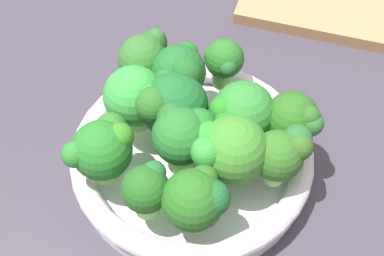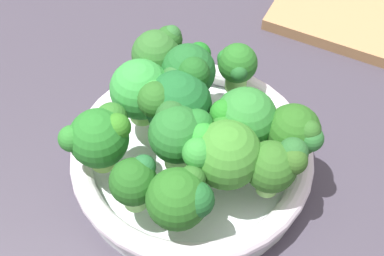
% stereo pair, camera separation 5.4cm
% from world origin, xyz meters
% --- Properties ---
extents(ground_plane, '(1.30, 1.30, 0.03)m').
position_xyz_m(ground_plane, '(0.00, 0.00, -0.01)').
color(ground_plane, '#3B3642').
extents(bowl, '(0.25, 0.25, 0.04)m').
position_xyz_m(bowl, '(-0.01, 0.01, 0.02)').
color(bowl, white).
rests_on(bowl, ground_plane).
extents(broccoli_floret_0, '(0.06, 0.06, 0.07)m').
position_xyz_m(broccoli_floret_0, '(-0.01, -0.05, 0.09)').
color(broccoli_floret_0, '#95D166').
rests_on(broccoli_floret_0, bowl).
extents(broccoli_floret_1, '(0.04, 0.04, 0.06)m').
position_xyz_m(broccoli_floret_1, '(0.04, 0.08, 0.07)').
color(broccoli_floret_1, '#90D974').
rests_on(broccoli_floret_1, bowl).
extents(broccoli_floret_2, '(0.05, 0.05, 0.07)m').
position_xyz_m(broccoli_floret_2, '(0.02, -0.07, 0.08)').
color(broccoli_floret_2, '#81B85F').
rests_on(broccoli_floret_2, bowl).
extents(broccoli_floret_3, '(0.07, 0.06, 0.07)m').
position_xyz_m(broccoli_floret_3, '(-0.06, 0.01, 0.08)').
color(broccoli_floret_3, '#84D067').
rests_on(broccoli_floret_3, bowl).
extents(broccoli_floret_4, '(0.07, 0.06, 0.06)m').
position_xyz_m(broccoli_floret_4, '(0.00, 0.10, 0.08)').
color(broccoli_floret_4, '#96CA66').
rests_on(broccoli_floret_4, bowl).
extents(broccoli_floret_5, '(0.05, 0.05, 0.07)m').
position_xyz_m(broccoli_floret_5, '(-0.11, 0.03, 0.08)').
color(broccoli_floret_5, '#93CF5C').
rests_on(broccoli_floret_5, bowl).
extents(broccoli_floret_6, '(0.07, 0.06, 0.08)m').
position_xyz_m(broccoli_floret_6, '(-0.04, 0.06, 0.09)').
color(broccoli_floret_6, '#75BE55').
rests_on(broccoli_floret_6, bowl).
extents(broccoli_floret_7, '(0.06, 0.06, 0.07)m').
position_xyz_m(broccoli_floret_7, '(-0.00, 0.03, 0.09)').
color(broccoli_floret_7, '#8ED66E').
rests_on(broccoli_floret_7, bowl).
extents(broccoli_floret_8, '(0.04, 0.05, 0.06)m').
position_xyz_m(broccoli_floret_8, '(-0.06, -0.06, 0.08)').
color(broccoli_floret_8, '#7AB756').
rests_on(broccoli_floret_8, bowl).
extents(broccoli_floret_9, '(0.07, 0.06, 0.07)m').
position_xyz_m(broccoli_floret_9, '(0.07, 0.03, 0.08)').
color(broccoli_floret_9, '#7DB54D').
rests_on(broccoli_floret_9, bowl).
extents(broccoli_floret_10, '(0.06, 0.05, 0.06)m').
position_xyz_m(broccoli_floret_10, '(-0.09, 0.06, 0.08)').
color(broccoli_floret_10, '#88CC64').
rests_on(broccoli_floret_10, bowl).
extents(broccoli_floret_11, '(0.06, 0.06, 0.07)m').
position_xyz_m(broccoli_floret_11, '(0.04, -0.02, 0.08)').
color(broccoli_floret_11, '#84CA59').
rests_on(broccoli_floret_11, bowl).
extents(broccoli_floret_12, '(0.07, 0.07, 0.08)m').
position_xyz_m(broccoli_floret_12, '(-0.00, -0.01, 0.08)').
color(broccoli_floret_12, '#96C15C').
rests_on(broccoli_floret_12, bowl).
extents(cutting_board, '(0.32, 0.27, 0.02)m').
position_xyz_m(cutting_board, '(-0.27, -0.22, 0.01)').
color(cutting_board, '#A87A4E').
rests_on(cutting_board, ground_plane).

